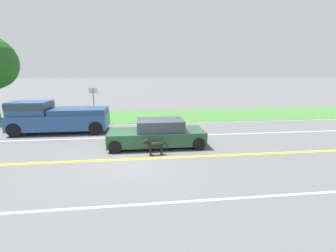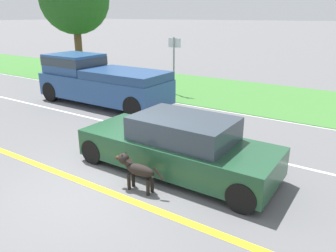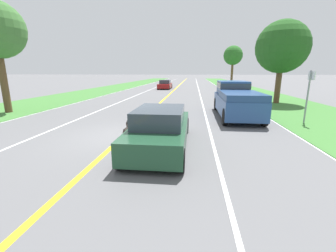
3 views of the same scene
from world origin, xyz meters
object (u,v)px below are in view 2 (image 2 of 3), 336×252
Objects in this scene: pickup_truck at (99,80)px; street_sign at (174,59)px; dog at (136,169)px; ego_car at (178,146)px.

street_sign reaches higher than pickup_truck.
ego_car is at bearing -15.41° from dog.
dog is at bearing 167.85° from ego_car.
street_sign is (6.64, 4.36, 0.99)m from ego_car.
ego_car reaches higher than dog.
pickup_truck reaches higher than dog.
dog is 8.96m from street_sign.
pickup_truck is 3.60m from street_sign.
dog is 0.21× the size of pickup_truck.
pickup_truck is at bearing 151.02° from street_sign.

